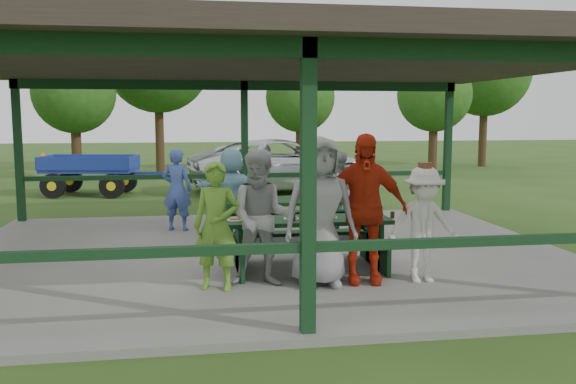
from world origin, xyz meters
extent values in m
plane|color=#2B4917|center=(0.00, 0.00, 0.00)|extent=(90.00, 90.00, 0.00)
cube|color=slate|center=(0.00, 0.00, 0.05)|extent=(10.00, 8.00, 0.10)
cube|color=black|center=(0.00, -3.80, 1.60)|extent=(0.15, 0.15, 3.00)
cube|color=black|center=(-4.80, 3.80, 1.60)|extent=(0.15, 0.15, 3.00)
cube|color=black|center=(0.00, 3.80, 1.60)|extent=(0.15, 0.15, 3.00)
cube|color=black|center=(4.80, 3.80, 1.60)|extent=(0.15, 0.15, 3.00)
cube|color=black|center=(-2.40, -3.80, 1.00)|extent=(4.65, 0.10, 0.10)
cube|color=black|center=(2.40, -3.80, 1.00)|extent=(4.65, 0.10, 0.10)
cube|color=black|center=(-2.40, 3.80, 1.00)|extent=(4.65, 0.10, 0.10)
cube|color=black|center=(2.40, 3.80, 1.00)|extent=(4.65, 0.10, 0.10)
cube|color=black|center=(0.00, -3.80, 3.00)|extent=(9.80, 0.15, 0.20)
cube|color=black|center=(0.00, 3.80, 3.00)|extent=(9.80, 0.15, 0.20)
cube|color=#2B231F|center=(0.00, 0.00, 3.22)|extent=(10.60, 8.60, 0.24)
cube|color=black|center=(0.50, -1.20, 0.82)|extent=(2.39, 0.75, 0.06)
cube|color=black|center=(0.50, -1.75, 0.53)|extent=(2.39, 0.28, 0.05)
cube|color=black|center=(0.50, -0.65, 0.53)|extent=(2.39, 0.28, 0.05)
cube|color=black|center=(-0.52, -1.20, 0.47)|extent=(0.06, 0.70, 0.75)
cube|color=black|center=(1.51, -1.20, 0.47)|extent=(0.06, 0.70, 0.75)
cube|color=black|center=(-0.52, -1.20, 0.33)|extent=(0.06, 1.39, 0.45)
cube|color=black|center=(1.51, -1.20, 0.33)|extent=(0.06, 1.39, 0.45)
cube|color=black|center=(0.65, 0.80, 0.82)|extent=(2.74, 0.75, 0.06)
cube|color=black|center=(0.65, 0.25, 0.53)|extent=(2.74, 0.28, 0.05)
cube|color=black|center=(0.65, 1.35, 0.53)|extent=(2.74, 0.28, 0.05)
cube|color=black|center=(-0.54, 0.80, 0.47)|extent=(0.06, 0.70, 0.75)
cube|color=black|center=(1.84, 0.80, 0.47)|extent=(0.06, 0.70, 0.75)
cube|color=black|center=(-0.54, 0.80, 0.33)|extent=(0.06, 1.39, 0.45)
cube|color=black|center=(1.84, 0.80, 0.33)|extent=(0.06, 1.39, 0.45)
cylinder|color=white|center=(-0.57, -1.20, 0.86)|extent=(0.22, 0.22, 0.01)
torus|color=olive|center=(-0.61, -1.22, 0.88)|extent=(0.10, 0.10, 0.03)
torus|color=olive|center=(-0.53, -1.22, 0.88)|extent=(0.10, 0.10, 0.03)
torus|color=olive|center=(-0.57, -1.16, 0.88)|extent=(0.10, 0.10, 0.03)
cylinder|color=white|center=(0.25, -1.20, 0.86)|extent=(0.22, 0.22, 0.01)
torus|color=olive|center=(0.21, -1.22, 0.88)|extent=(0.10, 0.10, 0.03)
torus|color=olive|center=(0.29, -1.22, 0.88)|extent=(0.10, 0.10, 0.03)
torus|color=olive|center=(0.25, -1.16, 0.88)|extent=(0.10, 0.10, 0.03)
cylinder|color=white|center=(0.82, -1.20, 0.86)|extent=(0.22, 0.22, 0.01)
torus|color=olive|center=(0.78, -1.22, 0.88)|extent=(0.10, 0.10, 0.03)
torus|color=olive|center=(0.86, -1.22, 0.88)|extent=(0.10, 0.10, 0.03)
torus|color=olive|center=(0.82, -1.16, 0.88)|extent=(0.10, 0.10, 0.03)
cylinder|color=white|center=(1.52, -1.20, 0.86)|extent=(0.22, 0.22, 0.01)
torus|color=olive|center=(1.48, -1.22, 0.88)|extent=(0.10, 0.10, 0.03)
torus|color=olive|center=(1.56, -1.22, 0.88)|extent=(0.10, 0.10, 0.03)
torus|color=olive|center=(1.52, -1.16, 0.88)|extent=(0.10, 0.10, 0.03)
cylinder|color=#381E0F|center=(0.25, -1.38, 0.90)|extent=(0.06, 0.06, 0.10)
cylinder|color=#381E0F|center=(0.56, -1.38, 0.90)|extent=(0.06, 0.06, 0.10)
cylinder|color=#381E0F|center=(1.14, -1.38, 0.90)|extent=(0.06, 0.06, 0.10)
cylinder|color=#381E0F|center=(1.23, -1.38, 0.90)|extent=(0.06, 0.06, 0.10)
cylinder|color=#381E0F|center=(1.72, -1.38, 0.90)|extent=(0.06, 0.06, 0.10)
cone|color=white|center=(-0.33, -1.00, 0.90)|extent=(0.09, 0.09, 0.10)
cone|color=white|center=(0.83, -1.00, 0.90)|extent=(0.09, 0.09, 0.10)
cone|color=white|center=(0.88, -1.00, 0.90)|extent=(0.09, 0.09, 0.10)
cone|color=white|center=(1.33, -1.00, 0.90)|extent=(0.09, 0.09, 0.10)
imported|color=#5D942C|center=(-0.86, -2.06, 0.93)|extent=(0.70, 0.56, 1.66)
imported|color=#9B9C9E|center=(-0.27, -1.97, 1.00)|extent=(0.97, 0.80, 1.80)
imported|color=gray|center=(0.48, -2.10, 1.09)|extent=(0.99, 0.67, 1.98)
imported|color=#B32710|center=(1.09, -2.03, 1.11)|extent=(1.23, 0.64, 2.01)
imported|color=silver|center=(1.90, -2.13, 0.88)|extent=(1.03, 0.61, 1.57)
cylinder|color=brown|center=(1.90, -2.13, 1.61)|extent=(0.33, 0.33, 0.02)
cylinder|color=brown|center=(1.90, -2.13, 1.67)|extent=(0.20, 0.20, 0.11)
imported|color=#8BC1D7|center=(-0.42, 1.69, 0.92)|extent=(1.60, 0.92, 1.65)
imported|color=#3D55A1|center=(-1.47, 2.16, 0.91)|extent=(0.68, 0.55, 1.62)
imported|color=#939496|center=(1.66, 1.78, 0.87)|extent=(0.81, 0.66, 1.55)
imported|color=silver|center=(1.64, 8.87, 0.81)|extent=(6.18, 3.58, 1.62)
cube|color=navy|center=(-4.16, 8.76, 0.75)|extent=(2.79, 1.71, 0.11)
cube|color=navy|center=(-4.27, 8.12, 0.98)|extent=(2.59, 0.47, 0.37)
cube|color=navy|center=(-4.06, 9.41, 0.98)|extent=(2.59, 0.47, 0.37)
cube|color=navy|center=(-5.45, 8.97, 0.98)|extent=(0.26, 1.30, 0.37)
cube|color=navy|center=(-2.87, 8.56, 0.98)|extent=(0.26, 1.30, 0.37)
cylinder|color=black|center=(-5.11, 8.21, 0.36)|extent=(0.73, 0.28, 0.71)
cylinder|color=yellow|center=(-5.11, 8.21, 0.36)|extent=(0.29, 0.25, 0.26)
cylinder|color=black|center=(-4.88, 9.59, 0.36)|extent=(0.73, 0.28, 0.71)
cylinder|color=yellow|center=(-4.88, 9.59, 0.36)|extent=(0.29, 0.25, 0.26)
cylinder|color=black|center=(-3.44, 7.94, 0.36)|extent=(0.73, 0.28, 0.71)
cylinder|color=yellow|center=(-3.44, 7.94, 0.36)|extent=(0.29, 0.25, 0.26)
cylinder|color=black|center=(-3.22, 9.32, 0.36)|extent=(0.73, 0.28, 0.71)
cylinder|color=yellow|center=(-3.22, 9.32, 0.36)|extent=(0.29, 0.25, 0.26)
cube|color=navy|center=(-2.41, 8.48, 0.65)|extent=(0.94, 0.22, 0.07)
cone|color=#F2590C|center=(-5.50, 8.98, 1.08)|extent=(0.08, 0.37, 0.37)
cylinder|color=#321F14|center=(-5.38, 13.54, 1.17)|extent=(0.36, 0.36, 2.35)
sphere|color=#244D14|center=(-5.38, 13.54, 3.19)|extent=(3.00, 3.00, 3.00)
cylinder|color=#321F14|center=(-2.50, 16.18, 1.70)|extent=(0.36, 0.36, 3.40)
sphere|color=#244D14|center=(-2.50, 16.18, 4.62)|extent=(4.35, 4.35, 4.35)
cylinder|color=#321F14|center=(3.35, 15.64, 1.14)|extent=(0.36, 0.36, 2.27)
sphere|color=#244D14|center=(3.35, 15.64, 3.09)|extent=(2.91, 2.91, 2.91)
cylinder|color=#321F14|center=(8.54, 13.84, 1.17)|extent=(0.36, 0.36, 2.34)
sphere|color=#244D14|center=(8.54, 13.84, 3.18)|extent=(3.00, 3.00, 3.00)
cylinder|color=#321F14|center=(12.14, 16.72, 1.60)|extent=(0.36, 0.36, 3.20)
sphere|color=#244D14|center=(12.14, 16.72, 4.36)|extent=(4.10, 4.10, 4.10)
camera|label=1|loc=(-1.15, -9.82, 2.34)|focal=38.00mm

